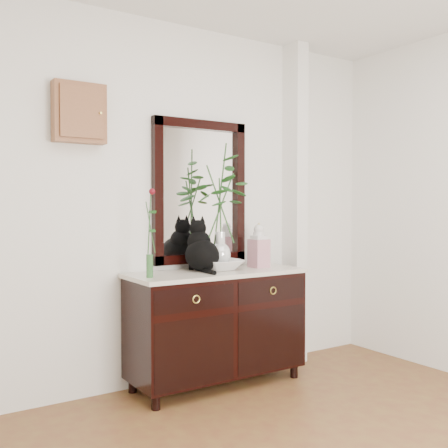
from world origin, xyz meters
TOP-DOWN VIEW (x-y plane):
  - wall_back at (0.00, 1.98)m, footprint 3.60×0.04m
  - pilaster at (1.00, 1.90)m, footprint 0.12×0.20m
  - sideboard at (0.10, 1.73)m, footprint 1.33×0.52m
  - wall_mirror at (0.10, 1.97)m, footprint 0.80×0.06m
  - key_cabinet at (-0.85, 1.94)m, footprint 0.35×0.10m
  - cat at (0.01, 1.78)m, footprint 0.30×0.36m
  - lotus_bowl at (0.15, 1.76)m, footprint 0.32×0.32m
  - vase_branches at (0.15, 1.76)m, footprint 0.57×0.57m
  - bud_vase_rose at (-0.47, 1.67)m, footprint 0.08×0.08m
  - ginger_jar at (0.50, 1.74)m, footprint 0.13×0.13m

SIDE VIEW (x-z plane):
  - sideboard at x=0.10m, z-range 0.06..0.88m
  - lotus_bowl at x=0.15m, z-range 0.85..0.93m
  - ginger_jar at x=0.50m, z-range 0.85..1.20m
  - cat at x=0.01m, z-range 0.85..1.24m
  - bud_vase_rose at x=-0.47m, z-range 0.85..1.46m
  - vase_branches at x=0.15m, z-range 0.87..1.81m
  - wall_back at x=0.00m, z-range 0.00..2.70m
  - pilaster at x=1.00m, z-range 0.00..2.70m
  - wall_mirror at x=0.10m, z-range 0.89..1.99m
  - key_cabinet at x=-0.85m, z-range 1.75..2.15m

